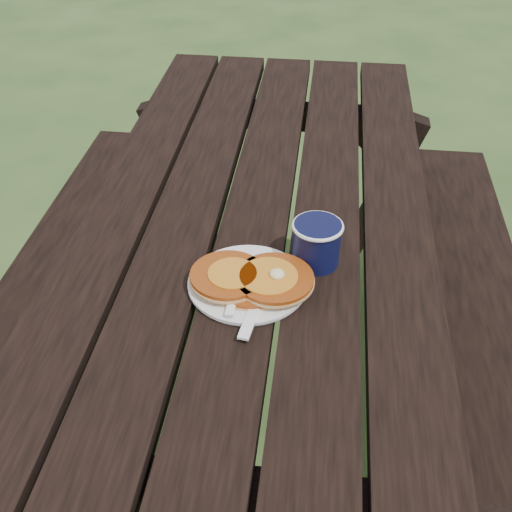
# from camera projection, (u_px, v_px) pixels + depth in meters

# --- Properties ---
(ground) EXTENTS (60.00, 60.00, 0.00)m
(ground) POSITION_uv_depth(u_px,v_px,m) (256.00, 429.00, 1.85)
(ground) COLOR #2E481E
(ground) RESTS_ON ground
(picnic_table) EXTENTS (1.36, 1.80, 0.75)m
(picnic_table) POSITION_uv_depth(u_px,v_px,m) (256.00, 339.00, 1.62)
(picnic_table) COLOR black
(picnic_table) RESTS_ON ground
(plate) EXTENTS (0.28, 0.28, 0.01)m
(plate) POSITION_uv_depth(u_px,v_px,m) (248.00, 284.00, 1.20)
(plate) COLOR white
(plate) RESTS_ON picnic_table
(pancake_stack) EXTENTS (0.23, 0.14, 0.04)m
(pancake_stack) POSITION_uv_depth(u_px,v_px,m) (253.00, 279.00, 1.18)
(pancake_stack) COLOR #A14412
(pancake_stack) RESTS_ON plate
(knife) EXTENTS (0.04, 0.18, 0.00)m
(knife) POSITION_uv_depth(u_px,v_px,m) (256.00, 304.00, 1.14)
(knife) COLOR white
(knife) RESTS_ON plate
(fork) EXTENTS (0.03, 0.16, 0.01)m
(fork) POSITION_uv_depth(u_px,v_px,m) (234.00, 295.00, 1.15)
(fork) COLOR white
(fork) RESTS_ON plate
(coffee_cup) EXTENTS (0.10, 0.10, 0.09)m
(coffee_cup) POSITION_uv_depth(u_px,v_px,m) (317.00, 241.00, 1.22)
(coffee_cup) COLOR black
(coffee_cup) RESTS_ON picnic_table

